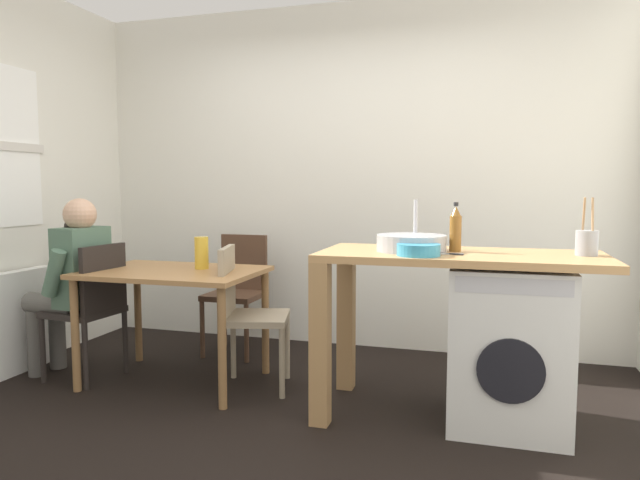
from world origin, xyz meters
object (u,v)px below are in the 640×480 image
chair_spare_by_wall (239,286)px  mixing_bowl (418,249)px  chair_person_seat (92,304)px  vase (202,253)px  seated_person (72,278)px  dining_table (174,285)px  chair_opposite (244,309)px  washing_machine (509,346)px  bottle_tall_green (456,229)px  utensil_crock (587,242)px

chair_spare_by_wall → mixing_bowl: 1.89m
chair_person_seat → vase: bearing=-67.8°
chair_person_seat → seated_person: bearing=90.0°
vase → chair_person_seat: bearing=-163.4°
dining_table → chair_person_seat: (-0.55, -0.11, -0.14)m
chair_opposite → chair_spare_by_wall: size_ratio=1.00×
washing_machine → bottle_tall_green: size_ratio=3.19×
seated_person → vase: bearing=-71.8°
bottle_tall_green → vase: size_ratio=1.29×
washing_machine → chair_opposite: bearing=175.7°
bottle_tall_green → vase: 1.64m
chair_spare_by_wall → bottle_tall_green: (1.67, -0.81, 0.53)m
chair_person_seat → chair_opposite: (1.02, 0.14, 0.00)m
chair_spare_by_wall → seated_person: seated_person is taller
washing_machine → utensil_crock: bearing=8.1°
bottle_tall_green → seated_person: bearing=-178.6°
vase → washing_machine: bearing=-5.7°
chair_person_seat → bottle_tall_green: (2.31, 0.08, 0.53)m
dining_table → mixing_bowl: mixing_bowl is taller
dining_table → mixing_bowl: size_ratio=4.94×
dining_table → bottle_tall_green: size_ratio=4.07×
chair_spare_by_wall → vase: bearing=95.3°
chair_opposite → utensil_crock: bearing=73.2°
chair_opposite → washing_machine: (1.58, -0.12, -0.08)m
chair_spare_by_wall → bottle_tall_green: 1.93m
chair_spare_by_wall → chair_opposite: bearing=118.0°
chair_person_seat → mixing_bowl: 2.20m
chair_spare_by_wall → vase: size_ratio=4.30×
washing_machine → bottle_tall_green: 0.68m
dining_table → chair_person_seat: size_ratio=1.22×
bottle_tall_green → utensil_crock: (0.66, -0.01, -0.05)m
mixing_bowl → vase: mixing_bowl is taller
bottle_tall_green → utensil_crock: 0.66m
dining_table → washing_machine: (2.06, -0.09, -0.21)m
chair_opposite → bottle_tall_green: 1.40m
dining_table → mixing_bowl: bearing=-10.2°
chair_person_seat → washing_machine: bearing=-84.0°
mixing_bowl → bottle_tall_green: bearing=56.4°
vase → seated_person: bearing=-167.4°
bottle_tall_green → utensil_crock: bearing=-0.5°
seated_person → mixing_bowl: seated_person is taller
vase → utensil_crock: bearing=-3.4°
chair_person_seat → chair_opposite: bearing=-76.7°
mixing_bowl → washing_machine: bearing=23.2°
mixing_bowl → seated_person: bearing=175.2°
utensil_crock → seated_person: bearing=-179.0°
dining_table → chair_spare_by_wall: 0.79m
chair_opposite → seated_person: 1.20m
dining_table → vase: size_ratio=5.26×
chair_opposite → bottle_tall_green: bearing=72.4°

